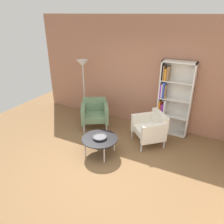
# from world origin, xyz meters

# --- Properties ---
(ground_plane) EXTENTS (8.32, 8.32, 0.00)m
(ground_plane) POSITION_xyz_m (0.00, 0.00, 0.00)
(ground_plane) COLOR brown
(brick_back_panel) EXTENTS (6.40, 0.12, 2.90)m
(brick_back_panel) POSITION_xyz_m (0.00, 2.46, 1.45)
(brick_back_panel) COLOR #A87056
(brick_back_panel) RESTS_ON ground_plane
(bookshelf_tall) EXTENTS (0.80, 0.30, 1.90)m
(bookshelf_tall) POSITION_xyz_m (0.87, 2.25, 0.92)
(bookshelf_tall) COLOR silver
(bookshelf_tall) RESTS_ON ground_plane
(coffee_table_low) EXTENTS (0.80, 0.80, 0.40)m
(coffee_table_low) POSITION_xyz_m (-0.26, 0.55, 0.37)
(coffee_table_low) COLOR black
(coffee_table_low) RESTS_ON ground_plane
(decorative_bowl) EXTENTS (0.32, 0.32, 0.05)m
(decorative_bowl) POSITION_xyz_m (-0.26, 0.55, 0.43)
(decorative_bowl) COLOR #4C4C51
(decorative_bowl) RESTS_ON coffee_table_low
(armchair_corner_red) EXTENTS (0.95, 0.95, 0.78)m
(armchair_corner_red) POSITION_xyz_m (0.61, 1.50, 0.41)
(armchair_corner_red) COLOR white
(armchair_corner_red) RESTS_ON ground_plane
(armchair_spare_guest) EXTENTS (0.94, 0.92, 0.78)m
(armchair_spare_guest) POSITION_xyz_m (-1.02, 1.61, 0.41)
(armchair_spare_guest) COLOR slate
(armchair_spare_guest) RESTS_ON ground_plane
(floor_lamp_torchiere) EXTENTS (0.32, 0.32, 1.74)m
(floor_lamp_torchiere) POSITION_xyz_m (-1.61, 2.00, 1.45)
(floor_lamp_torchiere) COLOR silver
(floor_lamp_torchiere) RESTS_ON ground_plane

